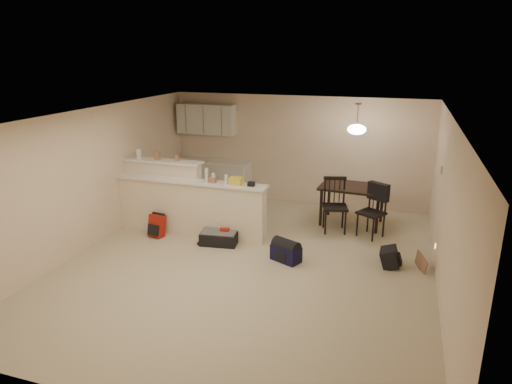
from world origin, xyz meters
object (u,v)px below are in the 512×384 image
at_px(pendant_lamp, 357,129).
at_px(dining_chair_near, 335,206).
at_px(red_backpack, 157,226).
at_px(black_daypack, 390,257).
at_px(dining_table, 353,191).
at_px(suitcase, 219,238).
at_px(navy_duffel, 286,253).
at_px(dining_chair_far, 371,212).

xyz_separation_m(pendant_lamp, dining_chair_near, (-0.27, -0.54, -1.45)).
bearing_deg(red_backpack, black_daypack, 8.42).
distance_m(dining_table, suitcase, 2.92).
bearing_deg(dining_table, navy_duffel, -107.45).
bearing_deg(dining_table, suitcase, -136.66).
distance_m(dining_table, pendant_lamp, 1.27).
distance_m(dining_chair_near, dining_chair_far, 0.71).
bearing_deg(dining_chair_far, black_daypack, -39.90).
distance_m(dining_chair_far, black_daypack, 1.33).
relative_size(dining_table, pendant_lamp, 2.20).
height_order(dining_table, navy_duffel, dining_table).
bearing_deg(black_daypack, dining_chair_near, 42.75).
height_order(pendant_lamp, red_backpack, pendant_lamp).
xyz_separation_m(dining_chair_near, dining_chair_far, (0.71, -0.06, -0.03)).
bearing_deg(dining_chair_far, pendant_lamp, 157.20).
bearing_deg(pendant_lamp, dining_chair_near, -116.99).
xyz_separation_m(navy_duffel, black_daypack, (1.70, 0.33, 0.02)).
xyz_separation_m(dining_table, suitcase, (-2.22, -1.81, -0.60)).
bearing_deg(dining_table, dining_chair_far, -49.63).
relative_size(dining_chair_near, navy_duffel, 2.16).
bearing_deg(navy_duffel, dining_chair_near, 94.76).
height_order(dining_chair_near, black_daypack, dining_chair_near).
bearing_deg(red_backpack, navy_duffel, 1.61).
height_order(suitcase, red_backpack, red_backpack).
bearing_deg(pendant_lamp, dining_table, 90.00).
bearing_deg(dining_chair_near, suitcase, -162.31).
height_order(pendant_lamp, navy_duffel, pendant_lamp).
relative_size(dining_chair_far, navy_duffel, 2.05).
height_order(dining_table, red_backpack, dining_table).
bearing_deg(red_backpack, pendant_lamp, 35.68).
relative_size(pendant_lamp, suitcase, 0.92).
height_order(pendant_lamp, dining_chair_near, pendant_lamp).
xyz_separation_m(dining_table, black_daypack, (0.85, -1.81, -0.56)).
xyz_separation_m(pendant_lamp, dining_chair_far, (0.43, -0.59, -1.48)).
xyz_separation_m(dining_chair_far, suitcase, (-2.65, -1.21, -0.40)).
distance_m(dining_table, dining_chair_far, 0.76).
xyz_separation_m(dining_chair_near, suitcase, (-1.95, -1.27, -0.43)).
distance_m(red_backpack, black_daypack, 4.36).
height_order(dining_table, pendant_lamp, pendant_lamp).
distance_m(pendant_lamp, dining_chair_far, 1.65).
bearing_deg(suitcase, pendant_lamp, 31.57).
relative_size(dining_table, dining_chair_near, 1.26).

